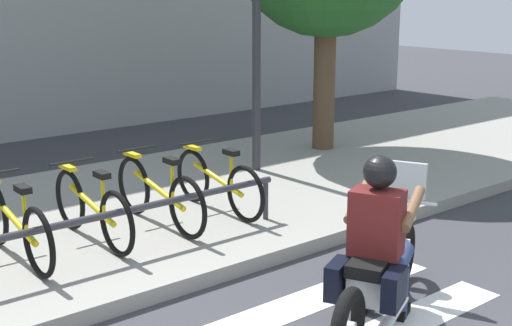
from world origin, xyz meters
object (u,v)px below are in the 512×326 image
bicycle_2 (92,208)px  street_lamp (256,6)px  bike_rack (118,216)px  bicycle_3 (159,193)px  bicycle_4 (218,182)px  bicycle_1 (15,224)px  rider (379,229)px  motorcycle (380,269)px

bicycle_2 → street_lamp: (3.15, 1.22, 1.92)m
bike_rack → bicycle_3: bearing=35.2°
bicycle_4 → bicycle_1: bearing=180.0°
bicycle_1 → bicycle_2: size_ratio=1.04×
rider → bicycle_4: 2.89m
motorcycle → rider: rider is taller
bicycle_1 → bicycle_3: bicycle_3 is taller
bicycle_2 → bike_rack: bearing=-90.0°
motorcycle → street_lamp: street_lamp is taller
bike_rack → street_lamp: street_lamp is taller
bicycle_1 → bicycle_4: (2.36, -0.00, -0.01)m
bicycle_3 → rider: bearing=-84.2°
bicycle_1 → street_lamp: (3.93, 1.22, 1.92)m
bicycle_1 → street_lamp: bearing=17.2°
bicycle_2 → street_lamp: street_lamp is taller
bicycle_4 → street_lamp: 2.77m
bicycle_1 → bike_rack: 0.96m
motorcycle → bike_rack: motorcycle is taller
bike_rack → street_lamp: bearing=29.4°
street_lamp → bike_rack: bearing=-150.6°
rider → bicycle_1: rider is taller
bicycle_2 → bicycle_4: bicycle_2 is taller
bicycle_3 → bike_rack: size_ratio=0.47×
bicycle_4 → street_lamp: size_ratio=0.42×
bicycle_3 → street_lamp: bearing=27.3°
bicycle_2 → bicycle_4: 1.57m
motorcycle → bicycle_2: motorcycle is taller
bicycle_3 → bicycle_4: bicycle_3 is taller
bicycle_1 → bike_rack: (0.79, -0.55, 0.06)m
motorcycle → bicycle_3: bearing=97.3°
bicycle_2 → street_lamp: size_ratio=0.42×
rider → bicycle_3: 2.85m
bike_rack → rider: bearing=-64.8°
street_lamp → rider: bearing=-117.2°
bicycle_1 → bicycle_2: 0.79m
bicycle_1 → bicycle_2: bearing=-0.0°
motorcycle → bicycle_1: bearing=124.6°
rider → street_lamp: 4.82m
motorcycle → bicycle_2: bearing=112.2°
motorcycle → bicycle_4: (0.43, 2.79, 0.05)m
bicycle_1 → bicycle_4: bicycle_1 is taller
rider → bicycle_2: 3.04m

